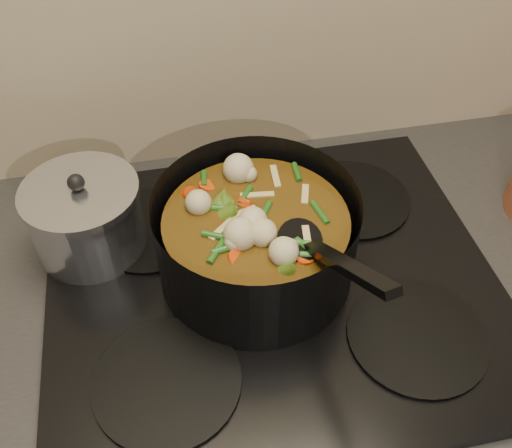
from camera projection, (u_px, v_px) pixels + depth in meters
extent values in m
cube|color=brown|center=(268.00, 433.00, 1.16)|extent=(2.60, 0.60, 0.86)
cube|color=black|center=(272.00, 298.00, 0.83)|extent=(2.64, 0.64, 0.05)
cube|color=black|center=(273.00, 283.00, 0.80)|extent=(0.62, 0.54, 0.02)
cylinder|color=black|center=(167.00, 381.00, 0.68)|extent=(0.18, 0.18, 0.01)
cylinder|color=black|center=(417.00, 335.00, 0.73)|extent=(0.18, 0.18, 0.01)
cylinder|color=black|center=(151.00, 228.00, 0.86)|extent=(0.18, 0.18, 0.01)
cylinder|color=black|center=(353.00, 199.00, 0.91)|extent=(0.18, 0.18, 0.01)
cylinder|color=black|center=(256.00, 237.00, 0.76)|extent=(0.27, 0.27, 0.13)
cylinder|color=black|center=(256.00, 267.00, 0.81)|extent=(0.26, 0.26, 0.01)
cylinder|color=#4F330D|center=(256.00, 243.00, 0.77)|extent=(0.24, 0.24, 0.09)
cylinder|color=#F2420B|center=(283.00, 217.00, 0.74)|extent=(0.03, 0.03, 0.02)
cylinder|color=#F2420B|center=(270.00, 189.00, 0.78)|extent=(0.04, 0.04, 0.02)
cylinder|color=#F2420B|center=(209.00, 186.00, 0.78)|extent=(0.04, 0.04, 0.02)
cylinder|color=#F2420B|center=(218.00, 228.00, 0.73)|extent=(0.03, 0.03, 0.02)
cylinder|color=#F2420B|center=(241.00, 266.00, 0.68)|extent=(0.04, 0.03, 0.02)
cylinder|color=#F2420B|center=(277.00, 234.00, 0.72)|extent=(0.04, 0.04, 0.02)
cylinder|color=#F2420B|center=(302.00, 209.00, 0.75)|extent=(0.03, 0.04, 0.02)
cylinder|color=#F2420B|center=(267.00, 174.00, 0.80)|extent=(0.03, 0.03, 0.02)
cylinder|color=#F2420B|center=(227.00, 204.00, 0.76)|extent=(0.04, 0.04, 0.02)
sphere|color=beige|center=(299.00, 208.00, 0.74)|extent=(0.04, 0.04, 0.04)
sphere|color=beige|center=(254.00, 184.00, 0.77)|extent=(0.04, 0.04, 0.04)
sphere|color=beige|center=(212.00, 211.00, 0.73)|extent=(0.04, 0.04, 0.04)
sphere|color=beige|center=(244.00, 246.00, 0.69)|extent=(0.04, 0.04, 0.04)
sphere|color=beige|center=(297.00, 227.00, 0.71)|extent=(0.04, 0.04, 0.04)
sphere|color=beige|center=(279.00, 189.00, 0.76)|extent=(0.04, 0.04, 0.04)
cone|color=#4D6E1B|center=(279.00, 259.00, 0.68)|extent=(0.04, 0.04, 0.03)
cone|color=#4D6E1B|center=(309.00, 199.00, 0.75)|extent=(0.04, 0.04, 0.03)
cone|color=#4D6E1B|center=(230.00, 181.00, 0.78)|extent=(0.04, 0.04, 0.03)
cone|color=#4D6E1B|center=(203.00, 239.00, 0.70)|extent=(0.04, 0.04, 0.03)
cone|color=#4D6E1B|center=(292.00, 254.00, 0.69)|extent=(0.04, 0.04, 0.03)
cylinder|color=#205B1A|center=(273.00, 199.00, 0.76)|extent=(0.01, 0.04, 0.01)
cylinder|color=#205B1A|center=(242.00, 172.00, 0.80)|extent=(0.03, 0.03, 0.01)
cylinder|color=#205B1A|center=(209.00, 196.00, 0.76)|extent=(0.04, 0.02, 0.01)
cylinder|color=#205B1A|center=(211.00, 225.00, 0.73)|extent=(0.02, 0.04, 0.01)
cylinder|color=#205B1A|center=(238.00, 237.00, 0.71)|extent=(0.02, 0.04, 0.01)
cylinder|color=#205B1A|center=(273.00, 272.00, 0.67)|extent=(0.04, 0.02, 0.01)
cylinder|color=#205B1A|center=(307.00, 240.00, 0.71)|extent=(0.03, 0.03, 0.01)
cylinder|color=#205B1A|center=(299.00, 210.00, 0.74)|extent=(0.01, 0.04, 0.01)
cylinder|color=#205B1A|center=(272.00, 199.00, 0.76)|extent=(0.03, 0.03, 0.01)
cylinder|color=#205B1A|center=(240.00, 172.00, 0.80)|extent=(0.04, 0.02, 0.01)
cylinder|color=#205B1A|center=(208.00, 197.00, 0.76)|extent=(0.02, 0.04, 0.01)
cylinder|color=#205B1A|center=(212.00, 226.00, 0.72)|extent=(0.02, 0.04, 0.01)
cylinder|color=#205B1A|center=(239.00, 238.00, 0.71)|extent=(0.04, 0.02, 0.01)
cylinder|color=#205B1A|center=(276.00, 272.00, 0.67)|extent=(0.03, 0.03, 0.01)
cylinder|color=#205B1A|center=(308.00, 239.00, 0.71)|extent=(0.01, 0.04, 0.01)
cube|color=tan|center=(205.00, 214.00, 0.74)|extent=(0.04, 0.01, 0.00)
cube|color=tan|center=(242.00, 256.00, 0.69)|extent=(0.02, 0.04, 0.00)
cube|color=tan|center=(305.00, 233.00, 0.72)|extent=(0.04, 0.03, 0.00)
cube|color=tan|center=(282.00, 188.00, 0.77)|extent=(0.03, 0.03, 0.00)
cube|color=tan|center=(219.00, 195.00, 0.76)|extent=(0.03, 0.04, 0.00)
cube|color=tan|center=(215.00, 243.00, 0.70)|extent=(0.04, 0.02, 0.00)
ellipsoid|color=black|center=(300.00, 241.00, 0.71)|extent=(0.07, 0.08, 0.01)
cube|color=black|center=(347.00, 267.00, 0.62)|extent=(0.05, 0.16, 0.10)
cylinder|color=silver|center=(87.00, 221.00, 0.81)|extent=(0.16, 0.16, 0.10)
cylinder|color=silver|center=(79.00, 192.00, 0.77)|extent=(0.16, 0.16, 0.01)
sphere|color=black|center=(76.00, 182.00, 0.76)|extent=(0.02, 0.02, 0.02)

